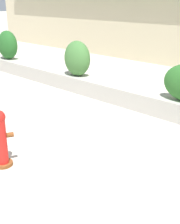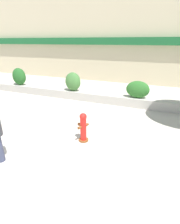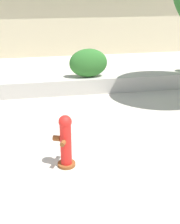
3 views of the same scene
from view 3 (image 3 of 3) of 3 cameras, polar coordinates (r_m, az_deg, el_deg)
planter_wall_low at (r=10.20m, az=-12.03°, el=4.35°), size 18.00×0.70×0.50m
hedge_bush_2 at (r=10.15m, az=-0.30°, el=8.95°), size 1.24×0.57×0.92m
fire_hydrant at (r=6.03m, az=-4.50°, el=-5.27°), size 0.48×0.47×1.08m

